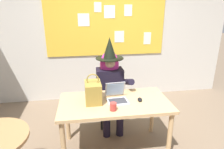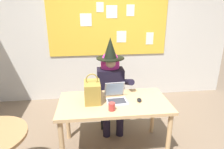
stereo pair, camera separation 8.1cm
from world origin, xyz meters
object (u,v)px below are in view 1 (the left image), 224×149
Objects in this scene: handbag at (93,92)px; person_costumed at (110,80)px; chair_at_desk at (109,94)px; desk_main at (115,108)px; computer_mouse at (140,99)px; laptop at (117,96)px; coffee_mug at (113,107)px.

person_costumed is at bearing 61.62° from handbag.
chair_at_desk is at bearing -178.00° from person_costumed.
handbag is (-0.31, -0.57, 0.07)m from person_costumed.
desk_main is 13.75× the size of computer_mouse.
computer_mouse is at bearing -5.75° from desk_main.
laptop is at bearing 47.67° from desk_main.
handbag is (-0.27, 0.04, 0.22)m from desk_main.
coffee_mug is (-0.39, -0.19, 0.03)m from computer_mouse.
person_costumed is 3.88× the size of handbag.
handbag reaches higher than desk_main.
desk_main is 0.64m from person_costumed.
laptop is at bearing 71.06° from coffee_mug.
chair_at_desk is 0.61× the size of person_costumed.
chair_at_desk is 2.79× the size of laptop.
chair_at_desk reaches higher than computer_mouse.
handbag reaches higher than coffee_mug.
coffee_mug reaches higher than desk_main.
laptop is at bearing 0.59° from person_costumed.
person_costumed is 4.55× the size of laptop.
desk_main is at bearing -4.95° from chair_at_desk.
computer_mouse is (0.29, -0.65, -0.04)m from person_costumed.
handbag is at bearing -26.10° from chair_at_desk.
person_costumed is at bearing -1.25° from chair_at_desk.
coffee_mug is at bearing -5.37° from person_costumed.
person_costumed reaches higher than chair_at_desk.
computer_mouse is 0.28× the size of handbag.
laptop reaches higher than coffee_mug.
desk_main is 15.06× the size of coffee_mug.
laptop is 0.28m from coffee_mug.
handbag is at bearing 128.45° from coffee_mug.
computer_mouse is 0.62m from handbag.
person_costumed is at bearing 86.56° from desk_main.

